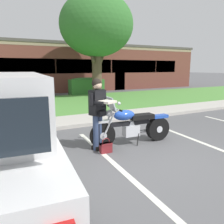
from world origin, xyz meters
The scene contains 13 objects.
ground_plane centered at (0.00, 0.00, 0.00)m, with size 140.00×140.00×0.00m, color #565659.
curb_strip centered at (0.00, 3.24, 0.06)m, with size 60.00×0.20×0.12m, color #B7B2A8.
concrete_walk centered at (0.00, 4.09, 0.04)m, with size 60.00×1.50×0.08m, color #B7B2A8.
grass_lawn centered at (0.00, 8.22, 0.03)m, with size 60.00×6.76×0.06m, color #518E3D.
stall_stripe_0 centered at (-1.04, 0.20, 0.00)m, with size 0.12×4.40×0.01m, color silver.
stall_stripe_1 centered at (1.62, 0.20, 0.00)m, with size 0.12×4.40×0.01m, color silver.
motorcycle centered at (0.02, 0.98, 0.49)m, with size 2.24×0.82×1.26m.
rider_person centered at (-0.98, 1.01, 1.01)m, with size 0.57×0.66×1.70m.
handbag centered at (-0.93, 0.73, 0.14)m, with size 0.28×0.13×0.36m.
shade_tree centered at (3.06, 10.10, 4.56)m, with size 4.67×4.67×6.59m.
hedge_left centered at (-1.30, 11.74, 0.65)m, with size 2.60×0.90×1.24m.
hedge_center_left centered at (2.95, 11.74, 0.65)m, with size 2.49×0.90×1.24m.
brick_building centered at (1.22, 18.69, 1.96)m, with size 28.15×10.40×3.92m.
Camera 1 is at (-3.13, -3.74, 1.95)m, focal length 36.29 mm.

